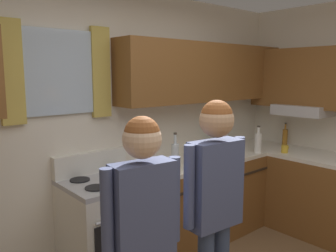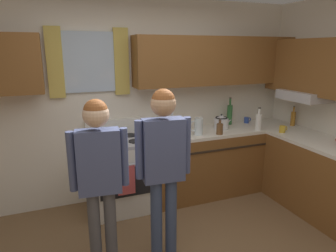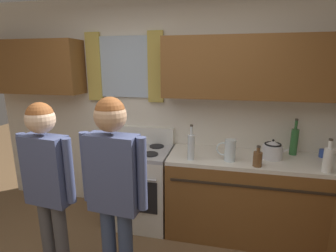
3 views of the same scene
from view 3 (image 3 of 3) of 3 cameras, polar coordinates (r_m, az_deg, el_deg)
name	(u,v)px [view 3 (image 3 of 3)]	position (r m, az deg, el deg)	size (l,w,h in m)	color
back_wall_unit	(171,95)	(3.01, 0.61, 6.91)	(4.60, 0.42, 2.60)	silver
kitchen_counter_run	(314,224)	(2.79, 29.79, -18.48)	(2.19, 2.00, 0.90)	brown
stove_oven	(140,184)	(3.13, -6.31, -12.70)	(0.71, 0.67, 1.10)	silver
bottle_wine_green	(294,141)	(3.05, 26.34, -3.03)	(0.08, 0.08, 0.39)	#2D6633
bottle_tall_clear	(191,146)	(2.60, 5.16, -4.56)	(0.07, 0.07, 0.37)	silver
bottle_milk_white	(328,160)	(2.72, 32.09, -6.35)	(0.08, 0.08, 0.31)	white
bottle_squat_brown	(258,159)	(2.59, 19.37, -6.88)	(0.08, 0.08, 0.21)	brown
mug_cobalt_blue	(323,153)	(3.14, 31.36, -5.24)	(0.11, 0.07, 0.08)	#2D479E
stovetop_kettle	(273,150)	(2.85, 22.30, -4.91)	(0.27, 0.20, 0.21)	silver
water_pitcher	(229,150)	(2.64, 13.53, -5.28)	(0.19, 0.11, 0.22)	silver
adult_left	(47,177)	(2.23, -25.33, -10.29)	(0.49, 0.21, 1.59)	#4C4C51
adult_in_plaid	(114,181)	(1.92, -11.99, -11.95)	(0.51, 0.22, 1.64)	#38476B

